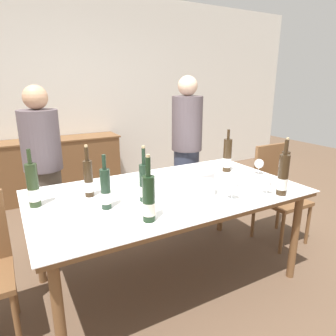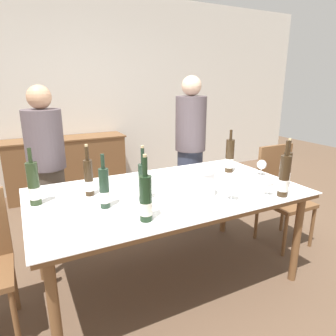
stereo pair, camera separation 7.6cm
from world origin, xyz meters
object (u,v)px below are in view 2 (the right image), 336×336
object	(u,v)px
wine_bottle_2	(230,157)
wine_bottle_4	(143,183)
wine_glass_2	(268,183)
wine_glass_1	(232,185)
ice_bucket	(202,182)
wine_bottle_1	(89,178)
wine_bottle_0	(104,189)
wine_bottle_3	(146,199)
person_guest_left	(190,152)
wine_bottle_6	(287,170)
sideboard_cabinet	(67,166)
person_host	(48,173)
chair_right_end	(280,189)
wine_bottle_7	(284,177)
dining_table	(168,198)
wine_bottle_5	(34,185)
wine_glass_0	(262,165)

from	to	relation	value
wine_bottle_2	wine_bottle_4	size ratio (longest dim) A/B	0.99
wine_glass_2	wine_glass_1	bearing A→B (deg)	171.33
ice_bucket	wine_bottle_1	bearing A→B (deg)	152.94
wine_bottle_1	wine_glass_2	world-z (taller)	wine_bottle_1
wine_bottle_0	wine_glass_2	bearing A→B (deg)	-16.25
wine_glass_1	wine_bottle_2	bearing A→B (deg)	53.30
wine_bottle_3	person_guest_left	bearing A→B (deg)	49.70
wine_bottle_0	wine_bottle_6	distance (m)	1.40
wine_glass_1	wine_glass_2	bearing A→B (deg)	-8.67
sideboard_cabinet	ice_bucket	distance (m)	2.70
person_host	chair_right_end	bearing A→B (deg)	-21.39
wine_bottle_3	wine_bottle_4	distance (m)	0.31
wine_bottle_7	person_host	distance (m)	2.00
wine_bottle_4	person_guest_left	world-z (taller)	person_guest_left
wine_bottle_3	sideboard_cabinet	bearing A→B (deg)	90.86
wine_bottle_0	chair_right_end	distance (m)	1.85
wine_bottle_0	wine_bottle_3	distance (m)	0.34
wine_bottle_6	wine_glass_2	xyz separation A→B (m)	(-0.27, -0.09, -0.04)
dining_table	person_guest_left	distance (m)	1.12
ice_bucket	person_host	size ratio (longest dim) A/B	0.13
wine_bottle_7	wine_glass_2	size ratio (longest dim) A/B	3.00
sideboard_cabinet	ice_bucket	bearing A→B (deg)	-77.78
dining_table	wine_bottle_2	world-z (taller)	wine_bottle_2
ice_bucket	wine_bottle_4	xyz separation A→B (m)	(-0.41, 0.10, 0.03)
sideboard_cabinet	wine_bottle_2	world-z (taller)	wine_bottle_2
wine_bottle_0	wine_bottle_6	size ratio (longest dim) A/B	0.94
ice_bucket	chair_right_end	world-z (taller)	same
dining_table	ice_bucket	bearing A→B (deg)	-47.14
wine_bottle_0	wine_bottle_6	world-z (taller)	wine_bottle_6
person_guest_left	wine_bottle_6	bearing A→B (deg)	-82.36
sideboard_cabinet	wine_glass_1	bearing A→B (deg)	-75.96
wine_bottle_4	wine_bottle_7	world-z (taller)	wine_bottle_7
wine_glass_1	dining_table	bearing A→B (deg)	130.02
wine_glass_2	wine_bottle_0	bearing A→B (deg)	163.75
person_guest_left	wine_bottle_7	bearing A→B (deg)	-91.12
dining_table	person_guest_left	bearing A→B (deg)	50.33
sideboard_cabinet	person_guest_left	world-z (taller)	person_guest_left
wine_bottle_5	person_host	distance (m)	0.75
chair_right_end	person_guest_left	xyz separation A→B (m)	(-0.59, 0.77, 0.28)
dining_table	wine_bottle_3	xyz separation A→B (m)	(-0.34, -0.39, 0.20)
wine_bottle_0	wine_bottle_4	world-z (taller)	wine_bottle_4
ice_bucket	wine_bottle_0	xyz separation A→B (m)	(-0.68, 0.10, 0.03)
chair_right_end	dining_table	bearing A→B (deg)	-175.88
wine_bottle_4	wine_glass_0	distance (m)	1.15
wine_bottle_3	person_guest_left	size ratio (longest dim) A/B	0.25
dining_table	wine_bottle_7	size ratio (longest dim) A/B	4.94
person_host	wine_bottle_2	bearing A→B (deg)	-25.69
sideboard_cabinet	ice_bucket	world-z (taller)	ice_bucket
wine_bottle_1	wine_bottle_3	world-z (taller)	wine_bottle_3
person_host	wine_bottle_3	bearing A→B (deg)	-72.01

